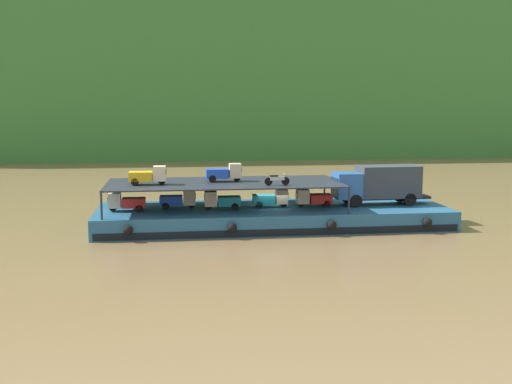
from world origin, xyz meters
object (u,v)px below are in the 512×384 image
mini_truck_lower_stern (126,202)px  mini_truck_upper_stern (148,175)px  mini_truck_lower_mid (222,200)px  motorcycle_upper_port (277,179)px  mini_truck_lower_aft (179,199)px  mini_truck_lower_bow (313,198)px  mini_truck_lower_fore (271,198)px  mini_truck_upper_mid (224,173)px  cargo_barge (273,216)px  covered_lorry (379,183)px

mini_truck_lower_stern → mini_truck_upper_stern: mini_truck_upper_stern is taller
mini_truck_lower_mid → motorcycle_upper_port: 4.65m
mini_truck_lower_aft → mini_truck_lower_bow: (10.41, -0.64, 0.00)m
mini_truck_lower_mid → mini_truck_lower_bow: (7.16, 0.25, 0.00)m
motorcycle_upper_port → mini_truck_lower_aft: bearing=160.0°
mini_truck_lower_fore → mini_truck_upper_stern: (-9.31, -0.57, 2.00)m
mini_truck_lower_bow → motorcycle_upper_port: (-3.21, -1.98, 1.74)m
mini_truck_upper_mid → mini_truck_lower_stern: bearing=-173.3°
mini_truck_lower_aft → mini_truck_upper_stern: mini_truck_upper_stern is taller
cargo_barge → mini_truck_lower_stern: 11.27m
covered_lorry → mini_truck_lower_bow: size_ratio=2.88×
mini_truck_lower_fore → motorcycle_upper_port: bearing=-87.8°
mini_truck_upper_stern → motorcycle_upper_port: bearing=-9.8°
mini_truck_lower_fore → mini_truck_lower_bow: 3.30m
covered_lorry → mini_truck_lower_bow: bearing=-176.4°
cargo_barge → mini_truck_lower_aft: size_ratio=9.68×
mini_truck_lower_bow → covered_lorry: bearing=3.6°
mini_truck_lower_stern → mini_truck_upper_stern: size_ratio=0.99×
mini_truck_upper_mid → mini_truck_lower_fore: bearing=-9.5°
mini_truck_lower_fore → mini_truck_upper_mid: 4.12m
mini_truck_lower_aft → mini_truck_lower_mid: 3.37m
mini_truck_lower_mid → mini_truck_lower_fore: (3.86, 0.46, 0.00)m
covered_lorry → mini_truck_lower_aft: 15.82m
mini_truck_lower_stern → mini_truck_upper_mid: size_ratio=1.00×
mini_truck_lower_fore → motorcycle_upper_port: (0.08, -2.19, 1.74)m
cargo_barge → covered_lorry: (8.51, 0.06, 2.44)m
mini_truck_lower_aft → motorcycle_upper_port: 7.85m
covered_lorry → mini_truck_lower_aft: covered_lorry is taller
cargo_barge → motorcycle_upper_port: (-0.08, -2.25, 3.18)m
covered_lorry → cargo_barge: bearing=-179.6°
mini_truck_lower_aft → mini_truck_lower_bow: 10.43m
mini_truck_lower_mid → mini_truck_lower_aft: bearing=164.7°
mini_truck_upper_stern → mini_truck_lower_aft: bearing=24.5°
mini_truck_lower_mid → motorcycle_upper_port: size_ratio=1.45×
cargo_barge → mini_truck_upper_mid: size_ratio=9.81×
mini_truck_lower_bow → mini_truck_upper_stern: (-12.61, -0.36, 2.00)m
mini_truck_lower_aft → mini_truck_lower_mid: size_ratio=1.01×
covered_lorry → mini_truck_upper_mid: size_ratio=2.88×
cargo_barge → mini_truck_lower_fore: mini_truck_lower_fore is taller
cargo_barge → mini_truck_lower_bow: size_ratio=9.83×
mini_truck_lower_mid → mini_truck_upper_mid: size_ratio=1.00×
covered_lorry → mini_truck_upper_mid: (-12.23, 0.47, 1.00)m
mini_truck_lower_aft → mini_truck_lower_bow: same height
cargo_barge → mini_truck_lower_stern: size_ratio=9.84×
cargo_barge → mini_truck_lower_aft: mini_truck_lower_aft is taller
mini_truck_lower_stern → mini_truck_lower_fore: same height
mini_truck_lower_bow → cargo_barge: bearing=174.9°
mini_truck_lower_bow → motorcycle_upper_port: size_ratio=1.44×
cargo_barge → mini_truck_upper_mid: bearing=171.9°
mini_truck_lower_fore → mini_truck_upper_stern: size_ratio=1.01×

